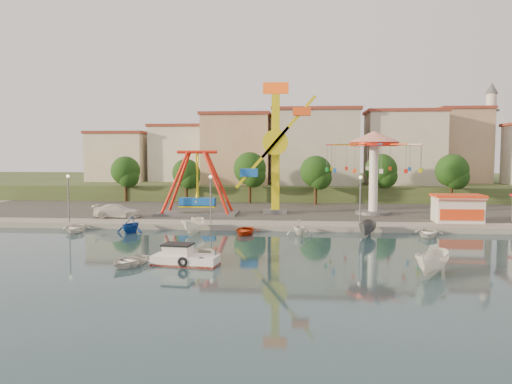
# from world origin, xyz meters

# --- Properties ---
(ground) EXTENTS (200.00, 200.00, 0.00)m
(ground) POSITION_xyz_m (0.00, 0.00, 0.00)
(ground) COLOR #16323C
(ground) RESTS_ON ground
(quay_deck) EXTENTS (200.00, 100.00, 0.60)m
(quay_deck) POSITION_xyz_m (0.00, 62.00, 0.30)
(quay_deck) COLOR #9E998E
(quay_deck) RESTS_ON ground
(asphalt_pad) EXTENTS (90.00, 28.00, 0.01)m
(asphalt_pad) POSITION_xyz_m (0.00, 30.00, 0.60)
(asphalt_pad) COLOR #4C4944
(asphalt_pad) RESTS_ON quay_deck
(hill_terrace) EXTENTS (200.00, 60.00, 3.00)m
(hill_terrace) POSITION_xyz_m (0.00, 67.00, 1.50)
(hill_terrace) COLOR #384C26
(hill_terrace) RESTS_ON ground
(pirate_ship_ride) EXTENTS (10.00, 5.00, 8.00)m
(pirate_ship_ride) POSITION_xyz_m (-11.08, 20.91, 4.39)
(pirate_ship_ride) COLOR #59595E
(pirate_ship_ride) RESTS_ON quay_deck
(kamikaze_tower) EXTENTS (6.81, 3.10, 16.50)m
(kamikaze_tower) POSITION_xyz_m (-1.11, 22.92, 8.48)
(kamikaze_tower) COLOR #59595E
(kamikaze_tower) RESTS_ON quay_deck
(wave_swinger) EXTENTS (11.60, 11.60, 10.40)m
(wave_swinger) POSITION_xyz_m (10.82, 23.15, 8.20)
(wave_swinger) COLOR #59595E
(wave_swinger) RESTS_ON quay_deck
(booth_left) EXTENTS (5.40, 3.78, 3.08)m
(booth_left) POSITION_xyz_m (19.07, 16.49, 2.16)
(booth_left) COLOR white
(booth_left) RESTS_ON quay_deck
(lamp_post_0) EXTENTS (0.14, 0.14, 5.00)m
(lamp_post_0) POSITION_xyz_m (-24.00, 13.00, 3.10)
(lamp_post_0) COLOR #59595E
(lamp_post_0) RESTS_ON quay_deck
(lamp_post_1) EXTENTS (0.14, 0.14, 5.00)m
(lamp_post_1) POSITION_xyz_m (-8.00, 13.00, 3.10)
(lamp_post_1) COLOR #59595E
(lamp_post_1) RESTS_ON quay_deck
(lamp_post_2) EXTENTS (0.14, 0.14, 5.00)m
(lamp_post_2) POSITION_xyz_m (8.00, 13.00, 3.10)
(lamp_post_2) COLOR #59595E
(lamp_post_2) RESTS_ON quay_deck
(tree_0) EXTENTS (4.60, 4.60, 7.19)m
(tree_0) POSITION_xyz_m (-26.00, 36.98, 5.47)
(tree_0) COLOR #382314
(tree_0) RESTS_ON quay_deck
(tree_1) EXTENTS (4.35, 4.35, 6.80)m
(tree_1) POSITION_xyz_m (-16.00, 36.24, 5.20)
(tree_1) COLOR #382314
(tree_1) RESTS_ON quay_deck
(tree_2) EXTENTS (5.02, 5.02, 7.85)m
(tree_2) POSITION_xyz_m (-6.00, 35.81, 5.92)
(tree_2) COLOR #382314
(tree_2) RESTS_ON quay_deck
(tree_3) EXTENTS (4.68, 4.68, 7.32)m
(tree_3) POSITION_xyz_m (4.00, 34.36, 5.55)
(tree_3) COLOR #382314
(tree_3) RESTS_ON quay_deck
(tree_4) EXTENTS (4.86, 4.86, 7.60)m
(tree_4) POSITION_xyz_m (14.00, 37.35, 5.75)
(tree_4) COLOR #382314
(tree_4) RESTS_ON quay_deck
(tree_5) EXTENTS (4.83, 4.83, 7.54)m
(tree_5) POSITION_xyz_m (24.00, 35.54, 5.71)
(tree_5) COLOR #382314
(tree_5) RESTS_ON quay_deck
(building_0) EXTENTS (9.26, 9.53, 11.87)m
(building_0) POSITION_xyz_m (-33.37, 46.06, 8.93)
(building_0) COLOR beige
(building_0) RESTS_ON hill_terrace
(building_1) EXTENTS (12.33, 9.01, 8.63)m
(building_1) POSITION_xyz_m (-21.33, 51.38, 7.32)
(building_1) COLOR silver
(building_1) RESTS_ON hill_terrace
(building_2) EXTENTS (11.95, 9.28, 11.23)m
(building_2) POSITION_xyz_m (-8.19, 51.96, 8.62)
(building_2) COLOR tan
(building_2) RESTS_ON hill_terrace
(building_3) EXTENTS (12.59, 10.50, 9.20)m
(building_3) POSITION_xyz_m (5.60, 48.80, 7.60)
(building_3) COLOR beige
(building_3) RESTS_ON hill_terrace
(building_4) EXTENTS (10.75, 9.23, 9.24)m
(building_4) POSITION_xyz_m (19.07, 52.20, 7.62)
(building_4) COLOR beige
(building_4) RESTS_ON hill_terrace
(building_5) EXTENTS (12.77, 10.96, 11.21)m
(building_5) POSITION_xyz_m (32.37, 50.33, 8.61)
(building_5) COLOR tan
(building_5) RESTS_ON hill_terrace
(minaret) EXTENTS (2.80, 2.80, 18.00)m
(minaret) POSITION_xyz_m (36.00, 54.00, 12.55)
(minaret) COLOR silver
(minaret) RESTS_ON hill_terrace
(cabin_motorboat) EXTENTS (5.06, 2.48, 1.71)m
(cabin_motorboat) POSITION_xyz_m (-6.87, -4.58, 0.46)
(cabin_motorboat) COLOR white
(cabin_motorboat) RESTS_ON ground
(rowboat_a) EXTENTS (3.16, 4.13, 0.80)m
(rowboat_a) POSITION_xyz_m (-5.84, -2.61, 0.40)
(rowboat_a) COLOR white
(rowboat_a) RESTS_ON ground
(rowboat_b) EXTENTS (3.62, 4.32, 0.77)m
(rowboat_b) POSITION_xyz_m (-10.78, -5.25, 0.38)
(rowboat_b) COLOR silver
(rowboat_b) RESTS_ON ground
(skiff) EXTENTS (3.76, 4.61, 1.70)m
(skiff) POSITION_xyz_m (10.59, -6.09, 0.85)
(skiff) COLOR white
(skiff) RESTS_ON ground
(van) EXTENTS (5.66, 2.64, 1.60)m
(van) POSITION_xyz_m (-19.92, 16.98, 1.40)
(van) COLOR silver
(van) RESTS_ON quay_deck
(moored_boat_0) EXTENTS (3.95, 4.69, 0.83)m
(moored_boat_0) POSITION_xyz_m (-21.87, 9.80, 0.42)
(moored_boat_0) COLOR white
(moored_boat_0) RESTS_ON ground
(moored_boat_1) EXTENTS (3.40, 3.76, 1.73)m
(moored_boat_1) POSITION_xyz_m (-15.85, 9.80, 0.87)
(moored_boat_1) COLOR #123D9E
(moored_boat_1) RESTS_ON ground
(moored_boat_2) EXTENTS (2.28, 4.43, 1.63)m
(moored_boat_2) POSITION_xyz_m (-9.23, 9.80, 0.82)
(moored_boat_2) COLOR white
(moored_boat_2) RESTS_ON ground
(moored_boat_3) EXTENTS (2.97, 3.97, 0.78)m
(moored_boat_3) POSITION_xyz_m (-3.93, 9.80, 0.39)
(moored_boat_3) COLOR #C1360F
(moored_boat_3) RESTS_ON ground
(moored_boat_4) EXTENTS (2.83, 3.21, 1.58)m
(moored_boat_4) POSITION_xyz_m (1.59, 9.80, 0.79)
(moored_boat_4) COLOR white
(moored_boat_4) RESTS_ON ground
(moored_boat_5) EXTENTS (2.73, 4.43, 1.60)m
(moored_boat_5) POSITION_xyz_m (8.40, 9.80, 0.80)
(moored_boat_5) COLOR #5D5C61
(moored_boat_5) RESTS_ON ground
(moored_boat_6) EXTENTS (3.90, 4.67, 0.83)m
(moored_boat_6) POSITION_xyz_m (14.24, 9.80, 0.42)
(moored_boat_6) COLOR white
(moored_boat_6) RESTS_ON ground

